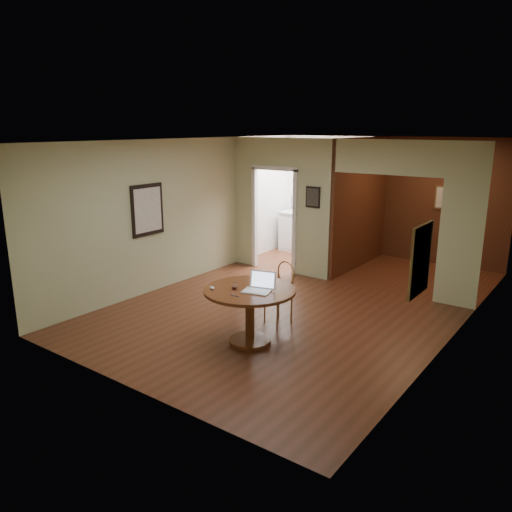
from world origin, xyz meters
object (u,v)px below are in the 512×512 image
Objects in this scene: dining_table at (250,303)px; chair at (281,289)px; closed_laptop at (263,284)px; open_laptop at (259,286)px.

chair is (-0.06, 0.86, -0.05)m from dining_table.
closed_laptop is at bearing -67.42° from chair.
open_laptop is at bearing -61.96° from chair.
closed_laptop is at bearing 83.32° from dining_table.
closed_laptop is at bearing 99.84° from open_laptop.
chair is 2.32× the size of open_laptop.
chair is at bearing 93.74° from dining_table.
chair reaches higher than closed_laptop.
open_laptop reaches higher than dining_table.
chair is at bearing 87.87° from open_laptop.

